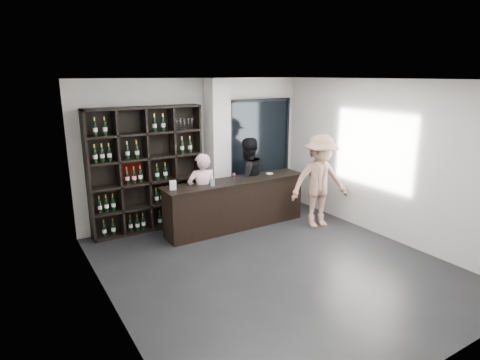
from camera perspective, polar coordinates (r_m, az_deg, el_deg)
floor at (r=6.61m, az=4.79°, el=-12.02°), size 5.00×5.50×0.01m
wine_shelf at (r=7.87m, az=-13.11°, el=1.41°), size 2.20×0.35×2.40m
structural_column at (r=8.32m, az=-3.17°, el=4.25°), size 0.40×0.40×2.90m
glass_panel at (r=9.13m, az=2.82°, el=4.88°), size 1.60×0.08×2.10m
tasting_counter at (r=7.95m, az=-0.58°, el=-3.39°), size 2.97×0.62×0.97m
taster_pink at (r=7.64m, az=-5.35°, el=-1.95°), size 0.64×0.50×1.56m
taster_black at (r=8.33m, az=1.05°, el=0.15°), size 0.86×0.68×1.73m
customer at (r=8.06m, az=11.26°, el=-0.19°), size 1.34×0.99×1.85m
wine_glass at (r=7.70m, az=-0.88°, el=0.51°), size 0.10×0.10×0.19m
spit_cup at (r=7.41m, az=-3.98°, el=-0.34°), size 0.12×0.12×0.13m
napkin_stack at (r=8.30m, az=4.23°, el=0.92°), size 0.13×0.13×0.02m
card_stand at (r=7.23m, az=-9.52°, el=-0.75°), size 0.12×0.09×0.17m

